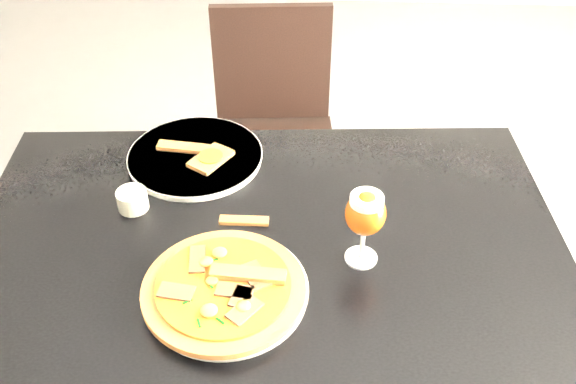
# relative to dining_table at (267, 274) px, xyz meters

# --- Properties ---
(dining_table) EXTENTS (1.25, 0.88, 0.75)m
(dining_table) POSITION_rel_dining_table_xyz_m (0.00, 0.00, 0.00)
(dining_table) COLOR black
(dining_table) RESTS_ON ground
(chair_far) EXTENTS (0.42, 0.42, 0.85)m
(chair_far) POSITION_rel_dining_table_xyz_m (-0.05, 0.80, -0.19)
(chair_far) COLOR black
(chair_far) RESTS_ON ground
(plate_main) EXTENTS (0.31, 0.31, 0.02)m
(plate_main) POSITION_rel_dining_table_xyz_m (-0.06, -0.14, 0.10)
(plate_main) COLOR silver
(plate_main) RESTS_ON dining_table
(pizza) EXTENTS (0.30, 0.30, 0.03)m
(pizza) POSITION_rel_dining_table_xyz_m (-0.06, -0.15, 0.12)
(pizza) COLOR brown
(pizza) RESTS_ON plate_main
(plate_second) EXTENTS (0.41, 0.41, 0.02)m
(plate_second) POSITION_rel_dining_table_xyz_m (-0.19, 0.27, 0.10)
(plate_second) COLOR silver
(plate_second) RESTS_ON dining_table
(crust_scraps) EXTENTS (0.19, 0.12, 0.01)m
(crust_scraps) POSITION_rel_dining_table_xyz_m (-0.17, 0.26, 0.11)
(crust_scraps) COLOR brown
(crust_scraps) RESTS_ON plate_second
(loose_crust) EXTENTS (0.10, 0.02, 0.01)m
(loose_crust) POSITION_rel_dining_table_xyz_m (-0.05, 0.06, 0.09)
(loose_crust) COLOR brown
(loose_crust) RESTS_ON dining_table
(sauce_cup) EXTENTS (0.06, 0.06, 0.04)m
(sauce_cup) POSITION_rel_dining_table_xyz_m (-0.29, 0.09, 0.11)
(sauce_cup) COLOR beige
(sauce_cup) RESTS_ON dining_table
(beer_glass) EXTENTS (0.08, 0.08, 0.16)m
(beer_glass) POSITION_rel_dining_table_xyz_m (0.19, -0.03, 0.21)
(beer_glass) COLOR silver
(beer_glass) RESTS_ON dining_table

